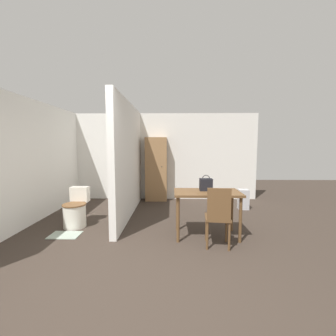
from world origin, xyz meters
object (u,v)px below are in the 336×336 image
Objects in this scene: toilet at (76,211)px; handbag at (206,184)px; wooden_cabinet at (156,169)px; space_heater at (243,199)px; dining_table at (207,197)px; wooden_chair at (218,215)px.

handbag is at bearing -8.53° from toilet.
wooden_cabinet is 2.48m from space_heater.
dining_table is 2.55m from toilet.
toilet is at bearing 171.47° from handbag.
handbag is at bearing -67.25° from wooden_cabinet.
dining_table is at bearing -10.24° from toilet.
space_heater is at bearing 55.45° from dining_table.
space_heater is at bearing 18.85° from toilet.
wooden_chair is 0.53× the size of wooden_cabinet.
toilet is 2.57m from handbag.
handbag is 2.10m from space_heater.
toilet is at bearing 169.76° from dining_table.
wooden_cabinet is at bearing 117.21° from wooden_chair.
handbag is (-0.11, 0.52, 0.38)m from wooden_chair.
toilet is 1.50× the size of space_heater.
wooden_chair reaches higher than toilet.
handbag is 2.70m from wooden_cabinet.
wooden_cabinet reaches higher than wooden_chair.
dining_table is 0.49m from wooden_chair.
wooden_cabinet is at bearing 112.33° from dining_table.
space_heater is (3.65, 1.25, -0.05)m from toilet.
wooden_cabinet is at bearing 56.06° from toilet.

